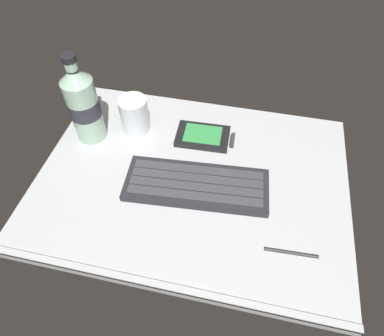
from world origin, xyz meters
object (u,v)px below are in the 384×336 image
Objects in this scene: handheld_device at (206,137)px; juice_cup at (135,116)px; water_bottle at (83,105)px; keyboard at (196,185)px; stylus_pen at (291,252)px.

juice_cup is (-16.54, -0.09, 3.18)cm from handheld_device.
juice_cup is 0.41× the size of water_bottle.
handheld_device is (-0.77, 13.84, -0.08)cm from keyboard.
keyboard is at bearing -86.84° from handheld_device.
water_bottle reaches higher than handheld_device.
juice_cup is at bearing 24.06° from water_bottle.
juice_cup is (-17.31, 13.76, 3.10)cm from keyboard.
handheld_device is at bearing 0.29° from juice_cup.
handheld_device reaches higher than stylus_pen.
keyboard reaches higher than stylus_pen.
water_bottle reaches higher than keyboard.
handheld_device is 0.63× the size of water_bottle.
stylus_pen is (36.71, -24.29, -3.56)cm from juice_cup.
water_bottle is at bearing -155.94° from juice_cup.
water_bottle reaches higher than juice_cup.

